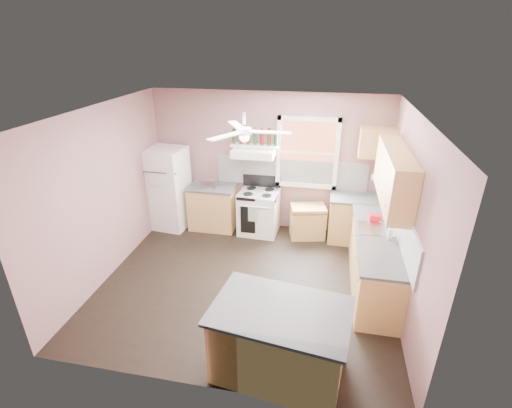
% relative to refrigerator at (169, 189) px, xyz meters
% --- Properties ---
extents(floor, '(4.50, 4.50, 0.00)m').
position_rel_refrigerator_xyz_m(floor, '(1.93, -1.59, -0.82)').
color(floor, black).
rests_on(floor, ground).
extents(ceiling, '(4.50, 4.50, 0.00)m').
position_rel_refrigerator_xyz_m(ceiling, '(1.93, -1.59, 1.88)').
color(ceiling, white).
rests_on(ceiling, ground).
extents(wall_back, '(4.50, 0.05, 2.70)m').
position_rel_refrigerator_xyz_m(wall_back, '(1.93, 0.43, 0.53)').
color(wall_back, '#7E5959').
rests_on(wall_back, ground).
extents(wall_right, '(0.05, 4.00, 2.70)m').
position_rel_refrigerator_xyz_m(wall_right, '(4.21, -1.59, 0.53)').
color(wall_right, '#7E5959').
rests_on(wall_right, ground).
extents(wall_left, '(0.05, 4.00, 2.70)m').
position_rel_refrigerator_xyz_m(wall_left, '(-0.34, -1.59, 0.53)').
color(wall_left, '#7E5959').
rests_on(wall_left, ground).
extents(backsplash_back, '(2.90, 0.03, 0.55)m').
position_rel_refrigerator_xyz_m(backsplash_back, '(2.38, 0.39, 0.35)').
color(backsplash_back, white).
rests_on(backsplash_back, wall_back).
extents(backsplash_right, '(0.03, 2.60, 0.55)m').
position_rel_refrigerator_xyz_m(backsplash_right, '(4.17, -1.29, 0.35)').
color(backsplash_right, white).
rests_on(backsplash_right, wall_right).
extents(window_view, '(1.00, 0.02, 1.20)m').
position_rel_refrigerator_xyz_m(window_view, '(2.68, 0.39, 0.78)').
color(window_view, brown).
rests_on(window_view, wall_back).
extents(window_frame, '(1.16, 0.07, 1.36)m').
position_rel_refrigerator_xyz_m(window_frame, '(2.68, 0.36, 0.78)').
color(window_frame, white).
rests_on(window_frame, wall_back).
extents(refrigerator, '(0.76, 0.75, 1.64)m').
position_rel_refrigerator_xyz_m(refrigerator, '(0.00, 0.00, 0.00)').
color(refrigerator, white).
rests_on(refrigerator, floor).
extents(base_cabinet_left, '(0.90, 0.60, 0.86)m').
position_rel_refrigerator_xyz_m(base_cabinet_left, '(0.87, 0.11, -0.39)').
color(base_cabinet_left, '#AA8647').
rests_on(base_cabinet_left, floor).
extents(counter_left, '(0.92, 0.62, 0.04)m').
position_rel_refrigerator_xyz_m(counter_left, '(0.87, 0.11, 0.06)').
color(counter_left, '#404043').
rests_on(counter_left, base_cabinet_left).
extents(toaster, '(0.28, 0.16, 0.18)m').
position_rel_refrigerator_xyz_m(toaster, '(0.84, 0.00, 0.17)').
color(toaster, silver).
rests_on(toaster, counter_left).
extents(stove, '(0.78, 0.68, 0.86)m').
position_rel_refrigerator_xyz_m(stove, '(1.82, 0.08, -0.39)').
color(stove, white).
rests_on(stove, floor).
extents(range_hood, '(0.78, 0.50, 0.14)m').
position_rel_refrigerator_xyz_m(range_hood, '(1.70, 0.16, 0.80)').
color(range_hood, white).
rests_on(range_hood, wall_back).
extents(bottle_shelf, '(0.90, 0.26, 0.03)m').
position_rel_refrigerator_xyz_m(bottle_shelf, '(1.70, 0.28, 0.90)').
color(bottle_shelf, white).
rests_on(bottle_shelf, range_hood).
extents(cart, '(0.73, 0.56, 0.65)m').
position_rel_refrigerator_xyz_m(cart, '(2.78, 0.07, -0.50)').
color(cart, '#AA8647').
rests_on(cart, floor).
extents(base_cabinet_corner, '(1.00, 0.60, 0.86)m').
position_rel_refrigerator_xyz_m(base_cabinet_corner, '(3.68, 0.11, -0.39)').
color(base_cabinet_corner, '#AA8647').
rests_on(base_cabinet_corner, floor).
extents(base_cabinet_right, '(0.60, 2.20, 0.86)m').
position_rel_refrigerator_xyz_m(base_cabinet_right, '(3.88, -1.29, -0.39)').
color(base_cabinet_right, '#AA8647').
rests_on(base_cabinet_right, floor).
extents(counter_corner, '(1.02, 0.62, 0.04)m').
position_rel_refrigerator_xyz_m(counter_corner, '(3.68, 0.11, 0.06)').
color(counter_corner, '#404043').
rests_on(counter_corner, base_cabinet_corner).
extents(counter_right, '(0.62, 2.22, 0.04)m').
position_rel_refrigerator_xyz_m(counter_right, '(3.87, -1.29, 0.06)').
color(counter_right, '#404043').
rests_on(counter_right, base_cabinet_right).
extents(sink, '(0.55, 0.45, 0.03)m').
position_rel_refrigerator_xyz_m(sink, '(3.87, -1.09, 0.07)').
color(sink, silver).
rests_on(sink, counter_right).
extents(faucet, '(0.03, 0.03, 0.14)m').
position_rel_refrigerator_xyz_m(faucet, '(4.03, -1.09, 0.15)').
color(faucet, silver).
rests_on(faucet, sink).
extents(upper_cabinet_right, '(0.33, 1.80, 0.76)m').
position_rel_refrigerator_xyz_m(upper_cabinet_right, '(4.01, -1.09, 0.96)').
color(upper_cabinet_right, '#AA8647').
rests_on(upper_cabinet_right, wall_right).
extents(upper_cabinet_corner, '(0.60, 0.33, 0.52)m').
position_rel_refrigerator_xyz_m(upper_cabinet_corner, '(3.88, 0.24, 1.08)').
color(upper_cabinet_corner, '#AA8647').
rests_on(upper_cabinet_corner, wall_back).
extents(paper_towel, '(0.26, 0.12, 0.12)m').
position_rel_refrigerator_xyz_m(paper_towel, '(4.00, 0.27, 0.43)').
color(paper_towel, white).
rests_on(paper_towel, wall_back).
extents(island, '(1.54, 1.09, 0.86)m').
position_rel_refrigerator_xyz_m(island, '(2.68, -3.19, -0.39)').
color(island, '#AA8647').
rests_on(island, floor).
extents(island_top, '(1.63, 1.19, 0.04)m').
position_rel_refrigerator_xyz_m(island_top, '(2.68, -3.19, 0.06)').
color(island_top, '#404043').
rests_on(island_top, island).
extents(ceiling_fan_hub, '(0.20, 0.20, 0.08)m').
position_rel_refrigerator_xyz_m(ceiling_fan_hub, '(1.93, -1.59, 1.63)').
color(ceiling_fan_hub, white).
rests_on(ceiling_fan_hub, ceiling).
extents(soap_bottle, '(0.10, 0.10, 0.22)m').
position_rel_refrigerator_xyz_m(soap_bottle, '(4.04, -1.36, 0.19)').
color(soap_bottle, silver).
rests_on(soap_bottle, counter_right).
extents(red_caddy, '(0.18, 0.12, 0.10)m').
position_rel_refrigerator_xyz_m(red_caddy, '(3.88, -0.80, 0.13)').
color(red_caddy, red).
rests_on(red_caddy, counter_right).
extents(wine_bottles, '(0.86, 0.06, 0.31)m').
position_rel_refrigerator_xyz_m(wine_bottles, '(1.70, 0.28, 1.06)').
color(wine_bottles, '#143819').
rests_on(wine_bottles, bottle_shelf).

